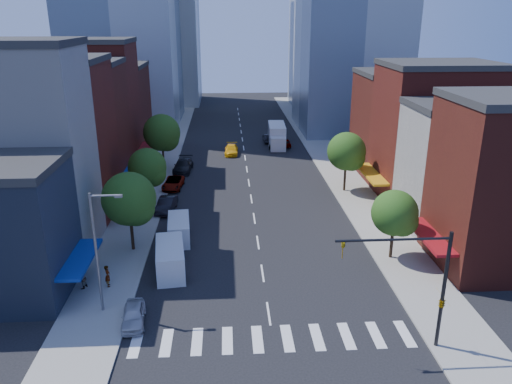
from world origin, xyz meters
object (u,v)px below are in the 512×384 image
at_px(cargo_van_far, 179,230).
at_px(parked_car_rear, 183,166).
at_px(taxi, 231,150).
at_px(cargo_van_near, 170,259).
at_px(pedestrian_near, 108,276).
at_px(traffic_car_far, 285,143).
at_px(parked_car_third, 173,183).
at_px(traffic_car_oncoming, 268,138).
at_px(parked_car_front, 133,315).
at_px(parked_car_second, 166,205).
at_px(box_truck, 277,136).
at_px(pedestrian_far, 82,278).

bearing_deg(cargo_van_far, parked_car_rear, 88.37).
height_order(parked_car_rear, taxi, parked_car_rear).
height_order(cargo_van_near, pedestrian_near, cargo_van_near).
relative_size(cargo_van_far, traffic_car_far, 1.34).
xyz_separation_m(parked_car_third, traffic_car_far, (16.40, 20.15, -0.02)).
height_order(cargo_van_near, traffic_car_oncoming, cargo_van_near).
bearing_deg(cargo_van_far, parked_car_front, -103.37).
distance_m(parked_car_second, traffic_car_oncoming, 34.08).
relative_size(parked_car_third, traffic_car_far, 1.26).
distance_m(cargo_van_near, cargo_van_far, 6.37).
xyz_separation_m(box_truck, pedestrian_near, (-17.85, -44.66, -0.61)).
bearing_deg(parked_car_front, box_truck, 67.83).
bearing_deg(taxi, parked_car_third, -112.33).
relative_size(parked_car_second, parked_car_rear, 0.82).
bearing_deg(cargo_van_near, parked_car_third, 87.97).
bearing_deg(traffic_car_far, parked_car_second, 57.62).
xyz_separation_m(parked_car_second, traffic_car_oncoming, (13.79, 31.17, -0.07)).
bearing_deg(parked_car_second, pedestrian_far, -98.25).
xyz_separation_m(cargo_van_far, traffic_car_far, (14.39, 35.55, -0.40)).
bearing_deg(parked_car_rear, traffic_car_far, 43.96).
height_order(parked_car_third, taxi, taxi).
bearing_deg(pedestrian_near, cargo_van_near, -79.06).
relative_size(parked_car_second, taxi, 0.95).
xyz_separation_m(cargo_van_far, taxi, (5.45, 31.24, -0.34)).
relative_size(parked_car_rear, traffic_car_far, 1.48).
bearing_deg(parked_car_rear, parked_car_third, -91.09).
distance_m(cargo_van_near, traffic_car_oncoming, 46.74).
bearing_deg(parked_car_second, cargo_van_far, -67.41).
bearing_deg(parked_car_rear, parked_car_second, -88.25).
height_order(parked_car_third, traffic_car_oncoming, traffic_car_oncoming).
relative_size(traffic_car_oncoming, box_truck, 0.48).
distance_m(parked_car_rear, cargo_van_far, 22.60).
bearing_deg(taxi, pedestrian_far, -104.06).
distance_m(parked_car_front, traffic_car_oncoming, 54.26).
bearing_deg(pedestrian_far, traffic_car_far, 176.08).
distance_m(taxi, traffic_car_far, 9.92).
distance_m(parked_car_second, box_truck, 32.13).
xyz_separation_m(parked_car_front, parked_car_third, (0.00, 29.07, 0.02)).
bearing_deg(parked_car_front, taxi, 75.23).
bearing_deg(parked_car_second, traffic_car_oncoming, 73.99).
relative_size(parked_car_front, parked_car_rear, 0.67).
height_order(parked_car_front, pedestrian_far, pedestrian_far).
bearing_deg(cargo_van_far, traffic_car_oncoming, 68.13).
distance_m(cargo_van_far, pedestrian_near, 9.89).
bearing_deg(parked_car_third, parked_car_front, -84.56).
bearing_deg(parked_car_second, taxi, 80.29).
xyz_separation_m(parked_car_front, pedestrian_far, (-4.76, 4.81, 0.36)).
bearing_deg(box_truck, pedestrian_near, -109.10).
bearing_deg(traffic_car_oncoming, parked_car_rear, 49.25).
bearing_deg(traffic_car_oncoming, parked_car_third, 57.62).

